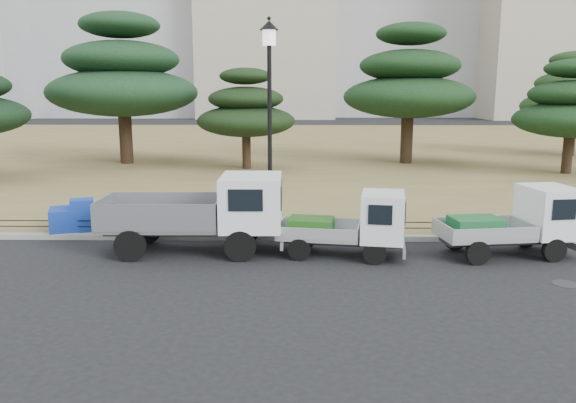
{
  "coord_description": "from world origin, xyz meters",
  "views": [
    {
      "loc": [
        0.3,
        -13.71,
        4.39
      ],
      "look_at": [
        0.0,
        2.0,
        1.3
      ],
      "focal_mm": 35.0,
      "sensor_mm": 36.0,
      "label": 1
    }
  ],
  "objects_px": {
    "truck_large": "(204,210)",
    "street_lamp": "(269,93)",
    "truck_kei_rear": "(517,222)",
    "truck_kei_front": "(351,225)",
    "tarp_pile": "(76,217)"
  },
  "relations": [
    {
      "from": "street_lamp",
      "to": "tarp_pile",
      "type": "distance_m",
      "value": 7.19
    },
    {
      "from": "truck_kei_front",
      "to": "street_lamp",
      "type": "relative_size",
      "value": 0.56
    },
    {
      "from": "truck_kei_front",
      "to": "tarp_pile",
      "type": "xyz_separation_m",
      "value": [
        -8.36,
        2.24,
        -0.34
      ]
    },
    {
      "from": "truck_kei_front",
      "to": "tarp_pile",
      "type": "relative_size",
      "value": 2.0
    },
    {
      "from": "truck_kei_rear",
      "to": "street_lamp",
      "type": "relative_size",
      "value": 0.6
    },
    {
      "from": "truck_large",
      "to": "truck_kei_front",
      "type": "xyz_separation_m",
      "value": [
        4.02,
        -0.35,
        -0.31
      ]
    },
    {
      "from": "truck_kei_front",
      "to": "street_lamp",
      "type": "xyz_separation_m",
      "value": [
        -2.28,
        1.94,
        3.48
      ]
    },
    {
      "from": "truck_kei_rear",
      "to": "street_lamp",
      "type": "distance_m",
      "value": 7.77
    },
    {
      "from": "truck_kei_front",
      "to": "truck_kei_rear",
      "type": "bearing_deg",
      "value": 11.37
    },
    {
      "from": "truck_kei_rear",
      "to": "street_lamp",
      "type": "bearing_deg",
      "value": 157.17
    },
    {
      "from": "truck_large",
      "to": "street_lamp",
      "type": "distance_m",
      "value": 3.95
    },
    {
      "from": "street_lamp",
      "to": "tarp_pile",
      "type": "relative_size",
      "value": 3.54
    },
    {
      "from": "truck_large",
      "to": "street_lamp",
      "type": "height_order",
      "value": "street_lamp"
    },
    {
      "from": "truck_large",
      "to": "street_lamp",
      "type": "xyz_separation_m",
      "value": [
        1.74,
        1.59,
        3.17
      ]
    },
    {
      "from": "truck_kei_rear",
      "to": "street_lamp",
      "type": "xyz_separation_m",
      "value": [
        -6.75,
        1.76,
        3.42
      ]
    }
  ]
}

